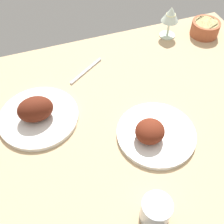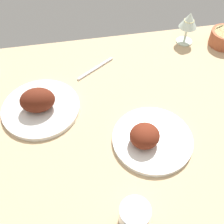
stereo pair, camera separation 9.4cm
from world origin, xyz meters
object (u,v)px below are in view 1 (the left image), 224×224
(water_tumbler, at_px, (156,211))
(fork_loose, at_px, (86,71))
(plate_far_side, at_px, (37,114))
(bowl_pasta, at_px, (205,28))
(wine_glass, at_px, (171,16))
(plate_center_main, at_px, (154,133))

(water_tumbler, relative_size, fork_loose, 0.44)
(water_tumbler, height_order, fork_loose, water_tumbler)
(plate_far_side, bearing_deg, bowl_pasta, 16.74)
(bowl_pasta, bearing_deg, plate_far_side, -163.26)
(wine_glass, xyz_separation_m, fork_loose, (-0.41, -0.11, -0.10))
(plate_center_main, bearing_deg, fork_loose, 107.43)
(plate_far_side, xyz_separation_m, plate_center_main, (0.34, -0.20, -0.01))
(bowl_pasta, bearing_deg, plate_center_main, -136.01)
(plate_far_side, height_order, plate_center_main, plate_far_side)
(bowl_pasta, bearing_deg, water_tumbler, -129.80)
(plate_far_side, xyz_separation_m, water_tumbler, (0.23, -0.43, 0.01))
(bowl_pasta, distance_m, water_tumbler, 0.87)
(plate_center_main, height_order, water_tumbler, plate_center_main)
(plate_center_main, distance_m, wine_glass, 0.57)
(plate_far_side, relative_size, plate_center_main, 1.05)
(plate_far_side, xyz_separation_m, bowl_pasta, (0.79, 0.24, 0.01))
(plate_far_side, xyz_separation_m, fork_loose, (0.22, 0.18, -0.02))
(wine_glass, bearing_deg, fork_loose, -165.32)
(plate_far_side, bearing_deg, wine_glass, 24.24)
(plate_far_side, relative_size, wine_glass, 1.93)
(plate_center_main, xyz_separation_m, wine_glass, (0.29, 0.48, 0.08))
(wine_glass, bearing_deg, plate_far_side, -155.76)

